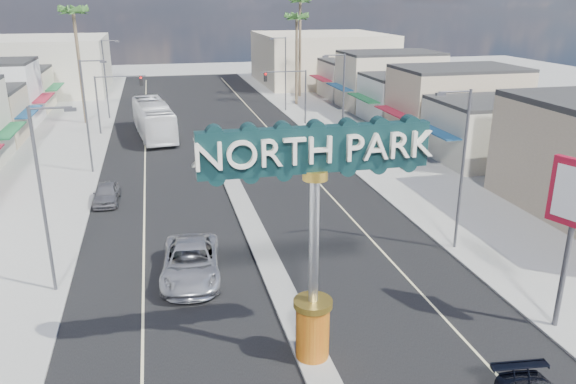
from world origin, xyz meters
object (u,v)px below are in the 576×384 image
streetlight_l_mid (88,111)px  streetlight_r_near (460,163)px  traffic_signal_right (290,87)px  streetlight_l_far (107,75)px  city_bus (153,119)px  streetlight_l_near (45,192)px  streetlight_r_far (284,70)px  streetlight_r_mid (341,100)px  car_parked_left (106,193)px  palm_right_mid (297,22)px  suv_left (191,262)px  traffic_signal_left (115,93)px  bank_pylon_sign (576,204)px  gateway_sign (315,219)px  palm_right_far (300,6)px  palm_left_far (74,17)px

streetlight_l_mid → streetlight_r_near: (20.87, -20.00, 0.00)m
traffic_signal_right → streetlight_l_far: 21.20m
streetlight_l_mid → city_bus: (4.87, 12.05, -3.30)m
streetlight_l_near → city_bus: streetlight_l_near is taller
streetlight_l_far → streetlight_r_far: size_ratio=1.00×
streetlight_r_near → streetlight_r_mid: same height
car_parked_left → streetlight_l_mid: bearing=102.6°
streetlight_r_far → streetlight_l_near: bearing=-116.4°
palm_right_mid → suv_left: size_ratio=1.95×
traffic_signal_right → car_parked_left: 28.41m
traffic_signal_left → bank_pylon_sign: (19.95, -42.25, 1.39)m
traffic_signal_left → streetlight_r_far: 21.20m
city_bus → gateway_sign: bearing=-88.7°
traffic_signal_right → city_bus: bearing=-172.5°
traffic_signal_right → streetlight_r_mid: 14.07m
traffic_signal_right → palm_right_far: (5.82, 18.01, 8.11)m
traffic_signal_right → streetlight_r_near: 34.03m
traffic_signal_left → traffic_signal_right: bearing=0.0°
suv_left → palm_left_far: bearing=107.8°
streetlight_l_far → traffic_signal_right: bearing=-22.2°
palm_right_mid → city_bus: bearing=-143.1°
traffic_signal_right → palm_left_far: palm_left_far is taller
streetlight_r_mid → palm_left_far: (-23.43, 20.00, 6.43)m
streetlight_r_mid → suv_left: bearing=-125.9°
palm_left_far → streetlight_r_near: bearing=-59.6°
streetlight_r_near → city_bus: streetlight_r_near is taller
bank_pylon_sign → streetlight_l_mid: bearing=107.1°
palm_right_far → city_bus: (-20.56, -19.95, -10.62)m
streetlight_l_near → bank_pylon_sign: streetlight_l_near is taller
palm_right_mid → palm_right_far: size_ratio=0.86×
city_bus → streetlight_r_near: bearing=-70.1°
gateway_sign → streetlight_r_mid: 29.91m
streetlight_r_far → suv_left: 44.69m
city_bus → streetlight_l_near: bearing=-105.2°
gateway_sign → palm_left_far: bearing=105.1°
streetlight_r_far → streetlight_r_near: bearing=-90.0°
suv_left → city_bus: (-1.46, 32.09, 0.90)m
streetlight_l_far → bank_pylon_sign: (21.20, -50.25, 0.60)m
streetlight_l_mid → streetlight_r_far: 30.32m
streetlight_l_near → streetlight_l_far: size_ratio=1.00×
streetlight_l_far → streetlight_r_mid: (20.87, -22.00, 0.00)m
streetlight_r_near → city_bus: size_ratio=0.71×
gateway_sign → bank_pylon_sign: (10.77, -0.23, -0.26)m
streetlight_r_mid → car_parked_left: (-19.43, -7.54, -4.38)m
traffic_signal_right → suv_left: 36.70m
car_parked_left → streetlight_r_mid: bearing=23.1°
streetlight_l_near → streetlight_l_mid: bearing=90.0°
streetlight_r_near → car_parked_left: size_ratio=2.23×
streetlight_r_mid → city_bus: streetlight_r_mid is taller
suv_left → city_bus: size_ratio=0.49×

